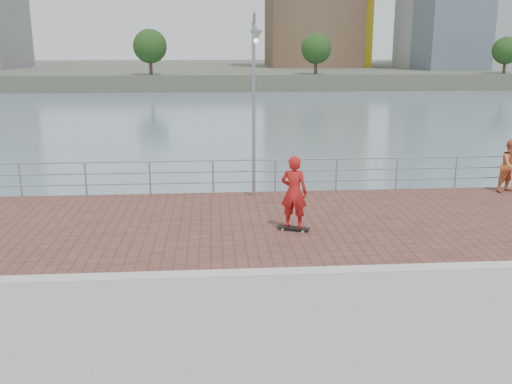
{
  "coord_description": "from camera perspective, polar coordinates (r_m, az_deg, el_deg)",
  "views": [
    {
      "loc": [
        -1.03,
        -11.29,
        4.73
      ],
      "look_at": [
        0.0,
        2.0,
        1.3
      ],
      "focal_mm": 40.0,
      "sensor_mm": 36.0,
      "label": 1
    }
  ],
  "objects": [
    {
      "name": "skateboarder",
      "position": [
        14.74,
        3.82,
        -0.02
      ],
      "size": [
        0.82,
        0.69,
        1.91
      ],
      "primitive_type": "imported",
      "rotation": [
        0.0,
        0.0,
        2.75
      ],
      "color": "red",
      "rests_on": "skateboard"
    },
    {
      "name": "shoreline_trees",
      "position": [
        91.4,
        10.86,
        13.93
      ],
      "size": [
        169.64,
        5.01,
        6.68
      ],
      "color": "#473323",
      "rests_on": "far_shore"
    },
    {
      "name": "far_shore",
      "position": [
        133.91,
        -4.08,
        12.03
      ],
      "size": [
        320.0,
        95.0,
        2.5
      ],
      "primitive_type": "cube",
      "color": "#4C5142",
      "rests_on": "ground"
    },
    {
      "name": "bystander",
      "position": [
        20.54,
        24.15,
        2.39
      ],
      "size": [
        1.02,
        0.91,
        1.75
      ],
      "primitive_type": "imported",
      "rotation": [
        0.0,
        0.0,
        0.35
      ],
      "color": "#CF6A3D",
      "rests_on": "brick_lane"
    },
    {
      "name": "curb",
      "position": [
        12.27,
        0.73,
        -8.09
      ],
      "size": [
        40.0,
        0.4,
        0.06
      ],
      "primitive_type": "cube",
      "color": "#B7B5AD",
      "rests_on": "seawall"
    },
    {
      "name": "guardrail",
      "position": [
        18.76,
        -1.18,
        1.99
      ],
      "size": [
        39.06,
        0.06,
        1.13
      ],
      "color": "#8C9EA8",
      "rests_on": "brick_lane"
    },
    {
      "name": "water",
      "position": [
        13.18,
        0.7,
        -16.27
      ],
      "size": [
        400.0,
        400.0,
        0.0
      ],
      "primitive_type": "plane",
      "color": "slate",
      "rests_on": "ground"
    },
    {
      "name": "skateboard",
      "position": [
        15.01,
        3.76,
        -3.59
      ],
      "size": [
        0.86,
        0.52,
        0.1
      ],
      "rotation": [
        0.0,
        0.0,
        -0.39
      ],
      "color": "black",
      "rests_on": "brick_lane"
    },
    {
      "name": "brick_lane",
      "position": [
        15.65,
        -0.45,
        -3.12
      ],
      "size": [
        40.0,
        6.8,
        0.02
      ],
      "primitive_type": "cube",
      "color": "brown",
      "rests_on": "seawall"
    },
    {
      "name": "street_lamp",
      "position": [
        17.46,
        -0.14,
        11.59
      ],
      "size": [
        0.4,
        1.15,
        5.44
      ],
      "color": "gray",
      "rests_on": "brick_lane"
    }
  ]
}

